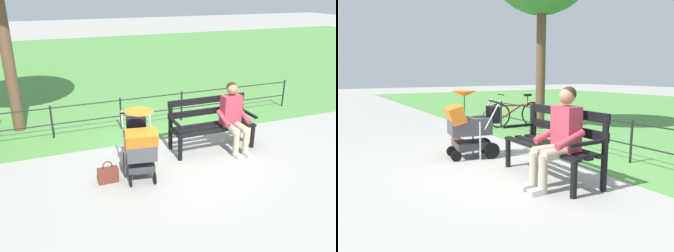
% 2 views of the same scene
% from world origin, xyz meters
% --- Properties ---
extents(ground_plane, '(60.00, 60.00, 0.00)m').
position_xyz_m(ground_plane, '(0.00, 0.00, 0.00)').
color(ground_plane, '#9E9B93').
extents(grass_lawn, '(40.00, 16.00, 0.01)m').
position_xyz_m(grass_lawn, '(0.00, -8.80, 0.00)').
color(grass_lawn, '#518E42').
rests_on(grass_lawn, ground).
extents(park_bench, '(1.60, 0.60, 0.96)m').
position_xyz_m(park_bench, '(-0.66, -0.12, 0.53)').
color(park_bench, black).
rests_on(park_bench, ground).
extents(person_on_bench, '(0.53, 0.74, 1.28)m').
position_xyz_m(person_on_bench, '(-1.01, 0.11, 0.68)').
color(person_on_bench, tan).
rests_on(person_on_bench, ground).
extents(stroller, '(0.63, 0.95, 1.15)m').
position_xyz_m(stroller, '(0.92, 0.48, 0.59)').
color(stroller, black).
rests_on(stroller, ground).
extents(handbag, '(0.32, 0.14, 0.37)m').
position_xyz_m(handbag, '(1.45, 0.48, 0.13)').
color(handbag, brown).
rests_on(handbag, ground).
extents(park_fence, '(7.14, 0.04, 0.70)m').
position_xyz_m(park_fence, '(0.00, -1.62, 0.42)').
color(park_fence, black).
rests_on(park_fence, ground).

